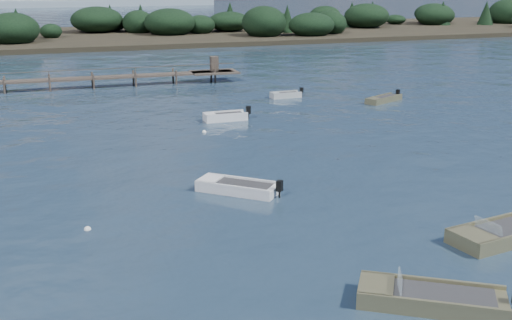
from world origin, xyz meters
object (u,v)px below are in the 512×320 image
object	(u,v)px
tender_far_grey_b	(286,96)
dinghy_mid_white_a	(506,235)
dinghy_mid_grey	(238,189)
dinghy_near_olive	(431,301)
tender_far_white	(225,118)
dinghy_extra_a	(384,100)

from	to	relation	value
tender_far_grey_b	dinghy_mid_white_a	xyz separation A→B (m)	(-2.96, -34.64, 0.02)
dinghy_mid_grey	dinghy_mid_white_a	distance (m)	13.64
dinghy_mid_white_a	dinghy_mid_grey	bearing A→B (deg)	133.58
dinghy_mid_grey	dinghy_mid_white_a	xyz separation A→B (m)	(9.40, -9.88, 0.02)
tender_far_grey_b	dinghy_mid_white_a	distance (m)	34.77
tender_far_grey_b	dinghy_near_olive	size ratio (longest dim) A/B	0.61
dinghy_mid_white_a	tender_far_white	bearing A→B (deg)	100.85
dinghy_mid_grey	dinghy_near_olive	size ratio (longest dim) A/B	0.82
tender_far_white	dinghy_near_olive	xyz separation A→B (m)	(-1.36, -31.11, -0.01)
tender_far_white	dinghy_mid_white_a	size ratio (longest dim) A/B	0.64
dinghy_extra_a	dinghy_mid_white_a	distance (m)	31.72
dinghy_extra_a	dinghy_mid_grey	xyz separation A→B (m)	(-20.15, -19.97, 0.02)
dinghy_extra_a	dinghy_near_olive	bearing A→B (deg)	-116.98
dinghy_extra_a	tender_far_white	distance (m)	16.18
tender_far_white	tender_far_grey_b	distance (m)	11.16
dinghy_near_olive	tender_far_white	bearing A→B (deg)	87.51
dinghy_mid_grey	dinghy_extra_a	bearing A→B (deg)	44.74
tender_far_grey_b	dinghy_mid_white_a	world-z (taller)	dinghy_mid_white_a
dinghy_extra_a	dinghy_near_olive	distance (m)	38.09
tender_far_grey_b	tender_far_white	bearing A→B (deg)	-136.85
dinghy_extra_a	dinghy_mid_white_a	world-z (taller)	dinghy_mid_white_a
dinghy_mid_white_a	dinghy_near_olive	distance (m)	7.71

